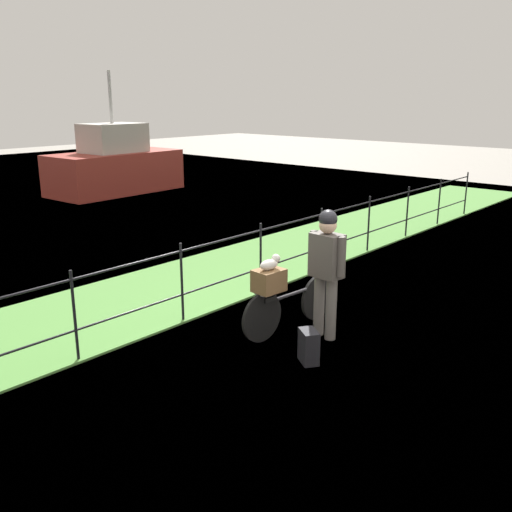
{
  "coord_description": "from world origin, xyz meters",
  "views": [
    {
      "loc": [
        -5.6,
        -3.69,
        3.02
      ],
      "look_at": [
        -0.02,
        1.27,
        0.9
      ],
      "focal_mm": 39.54,
      "sensor_mm": 36.0,
      "label": 1
    }
  ],
  "objects_px": {
    "cyclist_person": "(327,263)",
    "moored_boat_near": "(115,166)",
    "terrier_dog": "(270,263)",
    "backpack_on_paving": "(309,346)",
    "wooden_crate": "(269,280)",
    "bicycle_main": "(290,306)"
  },
  "relations": [
    {
      "from": "cyclist_person",
      "to": "moored_boat_near",
      "type": "distance_m",
      "value": 12.75
    },
    {
      "from": "terrier_dog",
      "to": "backpack_on_paving",
      "type": "relative_size",
      "value": 0.8
    },
    {
      "from": "terrier_dog",
      "to": "wooden_crate",
      "type": "bearing_deg",
      "value": 174.76
    },
    {
      "from": "wooden_crate",
      "to": "moored_boat_near",
      "type": "xyz_separation_m",
      "value": [
        5.52,
        11.23,
        0.05
      ]
    },
    {
      "from": "terrier_dog",
      "to": "cyclist_person",
      "type": "distance_m",
      "value": 0.71
    },
    {
      "from": "wooden_crate",
      "to": "cyclist_person",
      "type": "xyz_separation_m",
      "value": [
        0.53,
        -0.5,
        0.21
      ]
    },
    {
      "from": "bicycle_main",
      "to": "moored_boat_near",
      "type": "bearing_deg",
      "value": 65.56
    },
    {
      "from": "wooden_crate",
      "to": "backpack_on_paving",
      "type": "bearing_deg",
      "value": -104.5
    },
    {
      "from": "bicycle_main",
      "to": "backpack_on_paving",
      "type": "relative_size",
      "value": 4.32
    },
    {
      "from": "wooden_crate",
      "to": "cyclist_person",
      "type": "distance_m",
      "value": 0.76
    },
    {
      "from": "terrier_dog",
      "to": "cyclist_person",
      "type": "height_order",
      "value": "cyclist_person"
    },
    {
      "from": "backpack_on_paving",
      "to": "moored_boat_near",
      "type": "xyz_separation_m",
      "value": [
        5.72,
        12.02,
        0.64
      ]
    },
    {
      "from": "wooden_crate",
      "to": "backpack_on_paving",
      "type": "xyz_separation_m",
      "value": [
        -0.2,
        -0.79,
        -0.59
      ]
    },
    {
      "from": "terrier_dog",
      "to": "backpack_on_paving",
      "type": "distance_m",
      "value": 1.15
    },
    {
      "from": "moored_boat_near",
      "to": "backpack_on_paving",
      "type": "bearing_deg",
      "value": -115.46
    },
    {
      "from": "bicycle_main",
      "to": "cyclist_person",
      "type": "bearing_deg",
      "value": -74.5
    },
    {
      "from": "bicycle_main",
      "to": "terrier_dog",
      "type": "xyz_separation_m",
      "value": [
        -0.38,
        0.03,
        0.67
      ]
    },
    {
      "from": "bicycle_main",
      "to": "wooden_crate",
      "type": "distance_m",
      "value": 0.6
    },
    {
      "from": "bicycle_main",
      "to": "backpack_on_paving",
      "type": "xyz_separation_m",
      "value": [
        -0.6,
        -0.75,
        -0.14
      ]
    },
    {
      "from": "bicycle_main",
      "to": "backpack_on_paving",
      "type": "height_order",
      "value": "bicycle_main"
    },
    {
      "from": "wooden_crate",
      "to": "bicycle_main",
      "type": "bearing_deg",
      "value": -5.24
    },
    {
      "from": "moored_boat_near",
      "to": "terrier_dog",
      "type": "bearing_deg",
      "value": -116.07
    }
  ]
}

